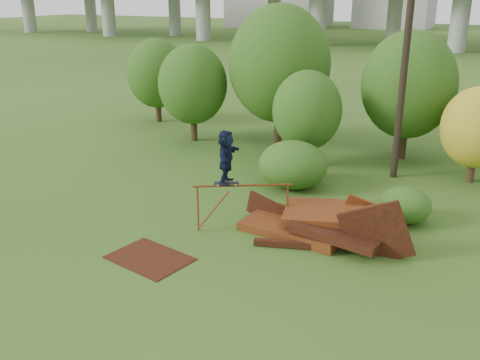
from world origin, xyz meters
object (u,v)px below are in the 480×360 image
at_px(flat_plate, 150,258).
at_px(utility_pole, 406,56).
at_px(skater, 226,157).
at_px(scrap_pile, 319,225).

height_order(flat_plate, utility_pole, utility_pole).
bearing_deg(skater, flat_plate, 145.17).
bearing_deg(skater, scrap_pile, -86.38).
bearing_deg(flat_plate, skater, 68.72).
bearing_deg(utility_pole, scrap_pile, -97.91).
xyz_separation_m(flat_plate, utility_pole, (4.81, 10.41, 4.90)).
distance_m(flat_plate, utility_pole, 12.47).
xyz_separation_m(scrap_pile, utility_pole, (0.95, 6.80, 4.53)).
bearing_deg(flat_plate, utility_pole, 65.20).
relative_size(scrap_pile, skater, 3.44).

